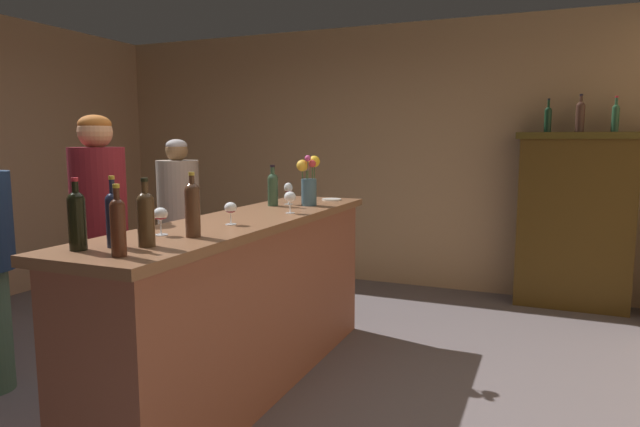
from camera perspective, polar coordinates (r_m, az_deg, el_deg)
The scene contains 21 objects.
floor at distance 3.65m, azimuth -13.43°, elevation -17.63°, with size 7.95×7.95×0.00m, color #665C5F.
wall_back at distance 6.10m, azimuth 3.77°, elevation 5.94°, with size 6.01×0.12×2.74m, color tan.
bar_counter at distance 3.49m, azimuth -7.72°, elevation -9.18°, with size 0.62×2.66×1.08m.
display_cabinet at distance 5.54m, azimuth 24.84°, elevation -0.38°, with size 1.06×0.36×1.62m.
wine_bottle_chardonnay at distance 2.53m, azimuth -17.61°, elevation -0.27°, with size 0.07×0.07×0.30m.
wine_bottle_rose at distance 2.57m, azimuth -20.63°, elevation -0.30°, with size 0.06×0.06×0.31m.
wine_bottle_syrah at distance 2.55m, azimuth -23.89°, elevation -0.40°, with size 0.07×0.07×0.31m.
wine_bottle_malbec at distance 3.95m, azimuth -4.91°, elevation 2.69°, with size 0.08×0.08×0.29m.
wine_bottle_merlot at distance 2.36m, azimuth -20.21°, elevation -1.03°, with size 0.06×0.06×0.29m.
wine_bottle_riesling at distance 2.73m, azimuth -13.07°, elevation 0.63°, with size 0.07×0.07×0.32m.
wine_glass_front at distance 2.82m, azimuth -16.21°, elevation -0.19°, with size 0.07×0.07×0.14m.
wine_glass_mid at distance 3.54m, azimuth -3.13°, elevation 1.67°, with size 0.08×0.08×0.14m.
wine_glass_rear at distance 3.10m, azimuth -9.25°, elevation 0.47°, with size 0.07×0.07×0.13m.
wine_glass_spare at distance 4.04m, azimuth -3.30°, elevation 2.54°, with size 0.06×0.06×0.16m.
flower_arrangement at distance 3.96m, azimuth -1.17°, elevation 3.36°, with size 0.15×0.14×0.36m.
cheese_plate at distance 4.33m, azimuth 1.22°, elevation 1.47°, with size 0.15×0.15×0.01m, color white.
display_bottle_left at distance 5.50m, azimuth 22.55°, elevation 9.11°, with size 0.06×0.06×0.30m.
display_bottle_midleft at distance 5.50m, azimuth 25.36°, elevation 9.18°, with size 0.08×0.08×0.34m.
display_bottle_center at distance 5.52m, azimuth 28.30°, elevation 8.86°, with size 0.06×0.06×0.31m.
patron_by_cabinet at distance 4.94m, azimuth -14.40°, elevation -0.75°, with size 0.36×0.36×1.55m.
patron_near_entrance at distance 3.58m, azimuth -21.78°, elevation -2.61°, with size 0.32×0.32×1.69m.
Camera 1 is at (1.99, -2.65, 1.54)m, focal length 30.87 mm.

